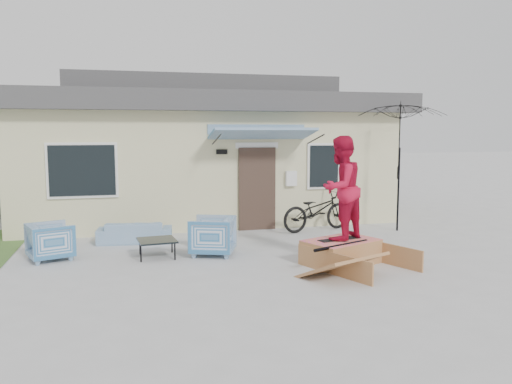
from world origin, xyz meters
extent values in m
plane|color=#B0B0B0|center=(0.00, 0.00, 0.00)|extent=(90.00, 90.00, 0.00)
cube|color=beige|center=(0.00, 8.00, 1.50)|extent=(10.00, 7.00, 3.00)
cube|color=#3C3C3F|center=(0.00, 8.00, 3.25)|extent=(10.80, 7.80, 0.50)
cube|color=#3C3C3F|center=(0.00, 8.00, 3.80)|extent=(7.50, 4.50, 0.60)
cube|color=#3E2C23|center=(1.00, 4.46, 1.05)|extent=(0.95, 0.08, 2.10)
cube|color=white|center=(-3.20, 4.47, 1.60)|extent=(1.60, 0.06, 1.30)
cube|color=white|center=(2.80, 4.47, 1.60)|extent=(0.90, 0.06, 1.20)
cube|color=#266499|center=(1.00, 3.95, 2.45)|extent=(2.50, 1.09, 0.29)
imported|color=#266499|center=(-2.06, 3.67, 0.32)|extent=(1.69, 0.66, 0.64)
imported|color=#266499|center=(-3.69, 2.46, 0.40)|extent=(0.97, 1.00, 0.81)
imported|color=#266499|center=(-0.55, 2.08, 0.43)|extent=(1.04, 1.07, 0.87)
cube|color=black|center=(-1.66, 2.16, 0.18)|extent=(0.80, 0.80, 0.36)
imported|color=black|center=(2.43, 3.95, 0.63)|extent=(2.09, 1.17, 1.26)
cylinder|color=black|center=(4.42, 3.47, 1.05)|extent=(0.05, 0.05, 2.10)
imported|color=black|center=(4.42, 3.47, 1.75)|extent=(2.65, 2.54, 0.90)
cube|color=black|center=(1.70, 0.84, 0.48)|extent=(0.91, 0.43, 0.05)
imported|color=#B91031|center=(1.70, 0.84, 1.48)|extent=(1.21, 1.14, 1.96)
camera|label=1|loc=(-2.20, -8.08, 2.52)|focal=36.02mm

